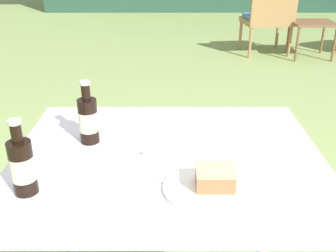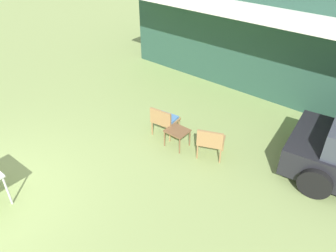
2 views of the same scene
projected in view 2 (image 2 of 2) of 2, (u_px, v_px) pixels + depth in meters
cabin_building at (290, 25)px, 10.18m from camera, size 8.73×5.61×3.05m
wicker_chair_cushioned at (164, 119)px, 7.74m from camera, size 0.61×0.54×0.76m
wicker_chair_plain at (211, 140)px, 7.04m from camera, size 0.70×0.65×0.76m
garden_side_table at (177, 132)px, 7.41m from camera, size 0.49×0.43×0.44m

